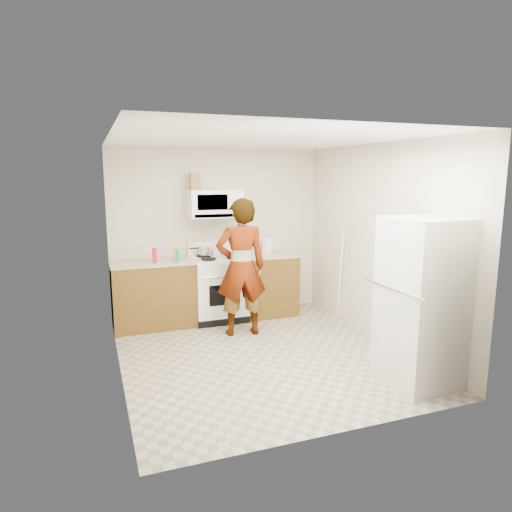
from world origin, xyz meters
name	(u,v)px	position (x,y,z in m)	size (l,w,h in m)	color
floor	(260,354)	(0.00, 0.00, 0.00)	(3.60, 3.60, 0.00)	gray
back_wall	(219,233)	(0.00, 1.79, 1.25)	(3.20, 0.02, 2.50)	beige
right_wall	(378,244)	(1.59, 0.00, 1.25)	(0.02, 3.60, 2.50)	beige
cabinet_left	(153,295)	(-1.04, 1.49, 0.45)	(1.12, 0.62, 0.90)	brown
counter_left	(152,262)	(-1.04, 1.49, 0.92)	(1.14, 0.64, 0.04)	tan
cabinet_right	(268,285)	(0.68, 1.49, 0.45)	(0.80, 0.62, 0.90)	brown
counter_right	(268,255)	(0.68, 1.49, 0.92)	(0.82, 0.64, 0.04)	tan
gas_range	(218,287)	(-0.10, 1.48, 0.49)	(0.76, 0.65, 1.13)	white
microwave	(215,204)	(-0.10, 1.61, 1.70)	(0.76, 0.38, 0.40)	white
person	(241,267)	(0.01, 0.76, 0.91)	(0.66, 0.44, 1.82)	tan
fridge	(423,302)	(1.27, -1.24, 0.85)	(0.70, 0.70, 1.70)	silver
kettle	(267,246)	(0.73, 1.64, 1.03)	(0.16, 0.16, 0.20)	silver
jug	(195,181)	(-0.39, 1.58, 2.02)	(0.14, 0.14, 0.24)	brown
saucepan	(206,250)	(-0.24, 1.64, 1.02)	(0.22, 0.22, 0.12)	silver
tray	(224,256)	(-0.04, 1.38, 0.96)	(0.25, 0.16, 0.05)	silver
bottle_spray	(155,255)	(-1.02, 1.34, 1.04)	(0.06, 0.06, 0.21)	red
bottle_hot_sauce	(175,254)	(-0.73, 1.44, 1.02)	(0.06, 0.06, 0.18)	orange
bottle_green_cap	(178,256)	(-0.72, 1.26, 1.03)	(0.06, 0.06, 0.19)	green
pot_lid	(180,260)	(-0.67, 1.40, 0.94)	(0.21, 0.21, 0.01)	white
broom	(340,275)	(1.57, 0.85, 0.68)	(0.03, 0.03, 1.36)	white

